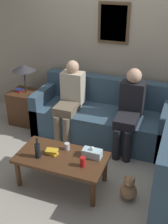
# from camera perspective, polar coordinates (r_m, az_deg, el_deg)

# --- Properties ---
(ground_plane) EXTENTS (16.00, 16.00, 0.00)m
(ground_plane) POSITION_cam_1_polar(r_m,az_deg,el_deg) (4.22, 1.53, -7.99)
(ground_plane) COLOR #ADA899
(wall_back) EXTENTS (9.00, 0.08, 2.60)m
(wall_back) POSITION_cam_1_polar(r_m,az_deg,el_deg) (4.52, 5.92, 12.63)
(wall_back) COLOR #9E937F
(wall_back) RESTS_ON ground_plane
(couch_main) EXTENTS (2.10, 0.86, 0.89)m
(couch_main) POSITION_cam_1_polar(r_m,az_deg,el_deg) (4.47, 3.74, -1.08)
(couch_main) COLOR #385166
(couch_main) RESTS_ON ground_plane
(coffee_table) EXTENTS (1.10, 0.59, 0.41)m
(coffee_table) POSITION_cam_1_polar(r_m,az_deg,el_deg) (3.48, -4.59, -9.69)
(coffee_table) COLOR #4C2D19
(coffee_table) RESTS_ON ground_plane
(side_table_with_lamp) EXTENTS (0.47, 0.44, 1.05)m
(side_table_with_lamp) POSITION_cam_1_polar(r_m,az_deg,el_deg) (4.93, -11.95, 1.89)
(side_table_with_lamp) COLOR #4C2D19
(side_table_with_lamp) RESTS_ON ground_plane
(wine_bottle) EXTENTS (0.07, 0.07, 0.26)m
(wine_bottle) POSITION_cam_1_polar(r_m,az_deg,el_deg) (3.41, -9.39, -7.66)
(wine_bottle) COLOR black
(wine_bottle) RESTS_ON coffee_table
(drinking_glass) EXTENTS (0.07, 0.07, 0.09)m
(drinking_glass) POSITION_cam_1_polar(r_m,az_deg,el_deg) (3.54, -3.47, -6.99)
(drinking_glass) COLOR silver
(drinking_glass) RESTS_ON coffee_table
(book_stack) EXTENTS (0.16, 0.12, 0.06)m
(book_stack) POSITION_cam_1_polar(r_m,az_deg,el_deg) (3.48, -6.55, -8.04)
(book_stack) COLOR gold
(book_stack) RESTS_ON coffee_table
(soda_can) EXTENTS (0.07, 0.07, 0.12)m
(soda_can) POSITION_cam_1_polar(r_m,az_deg,el_deg) (3.25, -0.24, -10.07)
(soda_can) COLOR red
(soda_can) RESTS_ON coffee_table
(tissue_box) EXTENTS (0.23, 0.12, 0.15)m
(tissue_box) POSITION_cam_1_polar(r_m,az_deg,el_deg) (3.40, 1.66, -8.33)
(tissue_box) COLOR silver
(tissue_box) RESTS_ON coffee_table
(person_left) EXTENTS (0.34, 0.62, 1.21)m
(person_left) POSITION_cam_1_polar(r_m,az_deg,el_deg) (4.33, -2.89, 3.01)
(person_left) COLOR #756651
(person_left) RESTS_ON ground_plane
(person_right) EXTENTS (0.34, 0.66, 1.20)m
(person_right) POSITION_cam_1_polar(r_m,az_deg,el_deg) (4.05, 9.27, 0.85)
(person_right) COLOR black
(person_right) RESTS_ON ground_plane
(teddy_bear) EXTENTS (0.20, 0.20, 0.32)m
(teddy_bear) POSITION_cam_1_polar(r_m,az_deg,el_deg) (3.44, 9.02, -15.11)
(teddy_bear) COLOR #A87A51
(teddy_bear) RESTS_ON ground_plane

